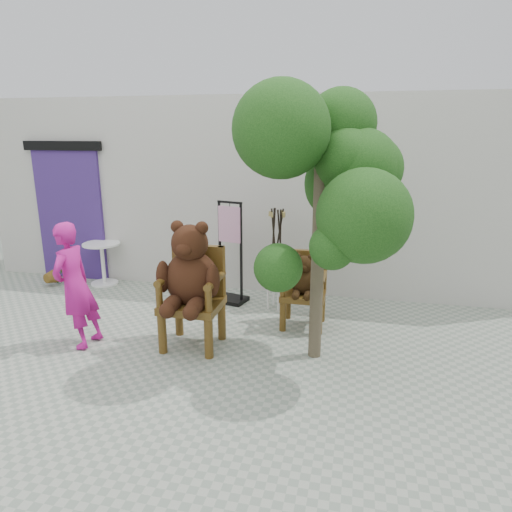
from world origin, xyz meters
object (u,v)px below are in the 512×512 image
Objects in this scene: person at (75,286)px; stool_bucket at (276,265)px; chair_small at (304,282)px; cafe_table at (103,259)px; chair_big at (191,278)px; display_stand at (231,264)px; tree at (335,170)px.

stool_bucket is at bearing 132.72° from person.
chair_small is 3.59m from cafe_table.
chair_big is 1.02× the size of person.
cafe_table is 2.32m from display_stand.
person is (-2.54, -1.15, 0.15)m from chair_small.
chair_small is 0.65× the size of display_stand.
chair_small is 0.67× the size of stool_bucket.
display_stand is at bearing 88.64° from chair_big.
person reaches higher than chair_small.
tree reaches higher than display_stand.
stool_bucket is 0.49× the size of tree.
cafe_table is at bearing 172.04° from stool_bucket.
display_stand is (0.04, 1.50, -0.26)m from chair_big.
person reaches higher than stool_bucket.
display_stand reaches higher than person.
stool_bucket is at bearing 6.57° from display_stand.
cafe_table is at bearing 141.14° from chair_big.
chair_big is at bearing -38.86° from cafe_table.
tree is (1.54, -1.46, 1.50)m from display_stand.
chair_small reaches higher than cafe_table.
chair_big is 1.00× the size of display_stand.
cafe_table is at bearing 164.85° from chair_small.
person is 0.97× the size of display_stand.
cafe_table is 0.24× the size of tree.
stool_bucket is (2.08, 1.67, -0.10)m from person.
chair_small is at bearing -15.15° from cafe_table.
tree is at bearing -24.91° from cafe_table.
person is 0.50× the size of tree.
chair_big reaches higher than cafe_table.
chair_big is at bearing 105.35° from person.
person is 2.25m from display_stand.
stool_bucket is (3.00, -0.42, 0.20)m from cafe_table.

